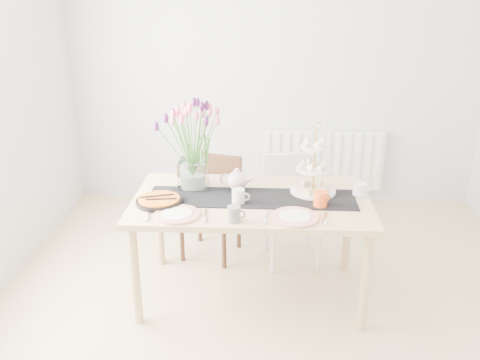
{
  "coord_description": "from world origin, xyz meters",
  "views": [
    {
      "loc": [
        -0.08,
        -2.67,
        2.11
      ],
      "look_at": [
        -0.24,
        0.43,
        0.9
      ],
      "focal_mm": 38.0,
      "sensor_mm": 36.0,
      "label": 1
    }
  ],
  "objects_px": {
    "radiator": "(323,160)",
    "plate_right": "(295,217)",
    "dining_table": "(251,209)",
    "mug_orange": "(320,199)",
    "cake_stand": "(314,175)",
    "tulip_vase": "(192,133)",
    "teapot": "(237,181)",
    "mug_grey": "(234,214)",
    "plate_left": "(177,214)",
    "tart_tin": "(159,201)",
    "cream_jug": "(360,190)",
    "chair_white": "(291,201)",
    "chair_brown": "(214,198)",
    "mug_white": "(238,197)"
  },
  "relations": [
    {
      "from": "dining_table",
      "to": "tart_tin",
      "type": "bearing_deg",
      "value": -169.56
    },
    {
      "from": "cake_stand",
      "to": "dining_table",
      "type": "bearing_deg",
      "value": -164.37
    },
    {
      "from": "mug_orange",
      "to": "mug_white",
      "type": "bearing_deg",
      "value": 144.36
    },
    {
      "from": "tulip_vase",
      "to": "teapot",
      "type": "distance_m",
      "value": 0.45
    },
    {
      "from": "chair_brown",
      "to": "chair_white",
      "type": "height_order",
      "value": "chair_white"
    },
    {
      "from": "mug_white",
      "to": "mug_orange",
      "type": "xyz_separation_m",
      "value": [
        0.53,
        -0.02,
        0.0
      ]
    },
    {
      "from": "mug_grey",
      "to": "plate_left",
      "type": "xyz_separation_m",
      "value": [
        -0.36,
        0.06,
        -0.04
      ]
    },
    {
      "from": "teapot",
      "to": "mug_orange",
      "type": "bearing_deg",
      "value": -13.06
    },
    {
      "from": "dining_table",
      "to": "plate_right",
      "type": "distance_m",
      "value": 0.41
    },
    {
      "from": "dining_table",
      "to": "plate_left",
      "type": "relative_size",
      "value": 5.57
    },
    {
      "from": "cake_stand",
      "to": "tart_tin",
      "type": "bearing_deg",
      "value": -167.4
    },
    {
      "from": "chair_white",
      "to": "cream_jug",
      "type": "height_order",
      "value": "chair_white"
    },
    {
      "from": "plate_left",
      "to": "chair_white",
      "type": "bearing_deg",
      "value": 48.93
    },
    {
      "from": "teapot",
      "to": "plate_left",
      "type": "bearing_deg",
      "value": -117.05
    },
    {
      "from": "cake_stand",
      "to": "mug_grey",
      "type": "bearing_deg",
      "value": -137.45
    },
    {
      "from": "radiator",
      "to": "plate_right",
      "type": "relative_size",
      "value": 4.07
    },
    {
      "from": "chair_white",
      "to": "plate_left",
      "type": "relative_size",
      "value": 2.95
    },
    {
      "from": "chair_white",
      "to": "tulip_vase",
      "type": "xyz_separation_m",
      "value": [
        -0.72,
        -0.39,
        0.66
      ]
    },
    {
      "from": "cream_jug",
      "to": "cake_stand",
      "type": "bearing_deg",
      "value": 162.63
    },
    {
      "from": "chair_white",
      "to": "mug_white",
      "type": "relative_size",
      "value": 8.38
    },
    {
      "from": "chair_brown",
      "to": "mug_orange",
      "type": "xyz_separation_m",
      "value": [
        0.77,
        -0.75,
        0.33
      ]
    },
    {
      "from": "radiator",
      "to": "mug_grey",
      "type": "relative_size",
      "value": 12.33
    },
    {
      "from": "tart_tin",
      "to": "mug_grey",
      "type": "relative_size",
      "value": 3.16
    },
    {
      "from": "mug_orange",
      "to": "dining_table",
      "type": "bearing_deg",
      "value": 132.54
    },
    {
      "from": "chair_white",
      "to": "cream_jug",
      "type": "xyz_separation_m",
      "value": [
        0.43,
        -0.49,
        0.3
      ]
    },
    {
      "from": "radiator",
      "to": "tulip_vase",
      "type": "distance_m",
      "value": 2.0
    },
    {
      "from": "plate_left",
      "to": "tulip_vase",
      "type": "bearing_deg",
      "value": 85.09
    },
    {
      "from": "cake_stand",
      "to": "teapot",
      "type": "distance_m",
      "value": 0.53
    },
    {
      "from": "tulip_vase",
      "to": "teapot",
      "type": "xyz_separation_m",
      "value": [
        0.31,
        -0.04,
        -0.33
      ]
    },
    {
      "from": "chair_white",
      "to": "mug_white",
      "type": "height_order",
      "value": "mug_white"
    },
    {
      "from": "cream_jug",
      "to": "plate_left",
      "type": "bearing_deg",
      "value": -174.0
    },
    {
      "from": "dining_table",
      "to": "mug_orange",
      "type": "height_order",
      "value": "mug_orange"
    },
    {
      "from": "tulip_vase",
      "to": "mug_grey",
      "type": "distance_m",
      "value": 0.72
    },
    {
      "from": "cream_jug",
      "to": "mug_orange",
      "type": "relative_size",
      "value": 0.86
    },
    {
      "from": "radiator",
      "to": "plate_left",
      "type": "height_order",
      "value": "plate_left"
    },
    {
      "from": "tart_tin",
      "to": "plate_left",
      "type": "height_order",
      "value": "tart_tin"
    },
    {
      "from": "radiator",
      "to": "tart_tin",
      "type": "bearing_deg",
      "value": -124.95
    },
    {
      "from": "tulip_vase",
      "to": "cream_jug",
      "type": "xyz_separation_m",
      "value": [
        1.15,
        -0.09,
        -0.36
      ]
    },
    {
      "from": "dining_table",
      "to": "mug_orange",
      "type": "distance_m",
      "value": 0.48
    },
    {
      "from": "mug_white",
      "to": "radiator",
      "type": "bearing_deg",
      "value": 68.5
    },
    {
      "from": "chair_brown",
      "to": "plate_right",
      "type": "bearing_deg",
      "value": -41.48
    },
    {
      "from": "cake_stand",
      "to": "teapot",
      "type": "bearing_deg",
      "value": 177.48
    },
    {
      "from": "radiator",
      "to": "plate_right",
      "type": "xyz_separation_m",
      "value": [
        -0.39,
        -2.0,
        0.31
      ]
    },
    {
      "from": "cake_stand",
      "to": "tulip_vase",
      "type": "bearing_deg",
      "value": 175.72
    },
    {
      "from": "cream_jug",
      "to": "mug_grey",
      "type": "distance_m",
      "value": 0.94
    },
    {
      "from": "chair_brown",
      "to": "plate_right",
      "type": "distance_m",
      "value": 1.15
    },
    {
      "from": "chair_white",
      "to": "plate_left",
      "type": "height_order",
      "value": "chair_white"
    },
    {
      "from": "cake_stand",
      "to": "tart_tin",
      "type": "distance_m",
      "value": 1.06
    },
    {
      "from": "chair_white",
      "to": "plate_right",
      "type": "bearing_deg",
      "value": -100.34
    },
    {
      "from": "teapot",
      "to": "plate_right",
      "type": "xyz_separation_m",
      "value": [
        0.38,
        -0.44,
        -0.07
      ]
    }
  ]
}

